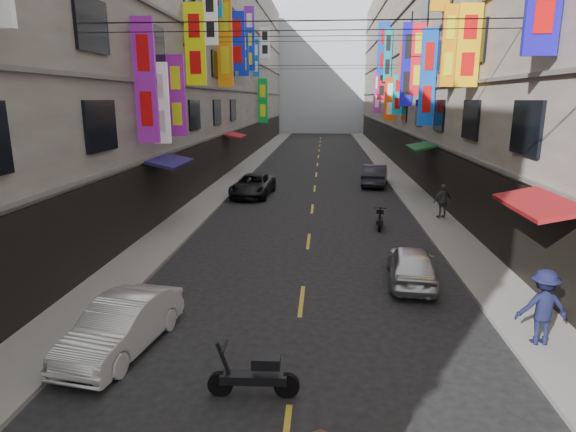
% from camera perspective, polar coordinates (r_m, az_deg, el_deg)
% --- Properties ---
extents(sidewalk_left, '(2.00, 90.00, 0.12)m').
position_cam_1_polar(sidewalk_left, '(37.93, -5.77, 5.10)').
color(sidewalk_left, slate).
rests_on(sidewalk_left, ground).
extents(sidewalk_right, '(2.00, 90.00, 0.12)m').
position_cam_1_polar(sidewalk_right, '(37.75, 12.54, 4.80)').
color(sidewalk_right, slate).
rests_on(sidewalk_right, ground).
extents(building_row_left, '(10.14, 90.00, 19.00)m').
position_cam_1_polar(building_row_left, '(39.20, -15.26, 18.81)').
color(building_row_left, gray).
rests_on(building_row_left, ground).
extents(building_row_right, '(10.14, 90.00, 19.00)m').
position_cam_1_polar(building_row_right, '(38.84, 22.55, 18.32)').
color(building_row_right, '#ACA190').
rests_on(building_row_right, ground).
extents(haze_block, '(18.00, 8.00, 22.00)m').
position_cam_1_polar(haze_block, '(87.10, 4.08, 17.16)').
color(haze_block, '#ACB4C0').
rests_on(haze_block, ground).
extents(shop_signage, '(14.00, 55.00, 12.56)m').
position_cam_1_polar(shop_signage, '(30.50, 3.22, 20.18)').
color(shop_signage, '#0F3FB0').
rests_on(shop_signage, ground).
extents(street_awnings, '(13.99, 35.20, 0.41)m').
position_cam_1_polar(street_awnings, '(21.18, -0.72, 6.42)').
color(street_awnings, '#165428').
rests_on(street_awnings, ground).
extents(overhead_cables, '(14.00, 38.04, 1.24)m').
position_cam_1_polar(overhead_cables, '(25.13, 3.15, 20.80)').
color(overhead_cables, black).
rests_on(overhead_cables, ground).
extents(lane_markings, '(0.12, 80.20, 0.01)m').
position_cam_1_polar(lane_markings, '(34.41, 3.28, 4.17)').
color(lane_markings, gold).
rests_on(lane_markings, ground).
extents(scooter_crossing, '(1.80, 0.50, 1.14)m').
position_cam_1_polar(scooter_crossing, '(9.87, -3.93, -18.38)').
color(scooter_crossing, black).
rests_on(scooter_crossing, ground).
extents(scooter_far_right, '(0.54, 1.80, 1.14)m').
position_cam_1_polar(scooter_far_right, '(22.11, 10.82, -0.27)').
color(scooter_far_right, black).
rests_on(scooter_far_right, ground).
extents(car_left_mid, '(1.89, 3.91, 1.24)m').
position_cam_1_polar(car_left_mid, '(11.97, -19.08, -12.12)').
color(car_left_mid, silver).
rests_on(car_left_mid, ground).
extents(car_left_far, '(2.45, 4.79, 1.30)m').
position_cam_1_polar(car_left_far, '(28.93, -4.18, 3.64)').
color(car_left_far, black).
rests_on(car_left_far, ground).
extents(car_right_mid, '(1.81, 3.73, 1.23)m').
position_cam_1_polar(car_right_mid, '(15.73, 14.46, -5.55)').
color(car_right_mid, silver).
rests_on(car_right_mid, ground).
extents(car_right_far, '(2.16, 4.52, 1.43)m').
position_cam_1_polar(car_right_far, '(32.93, 10.24, 4.80)').
color(car_right_far, '#28272F').
rests_on(car_right_far, ground).
extents(pedestrian_rnear, '(1.20, 0.67, 1.81)m').
position_cam_1_polar(pedestrian_rnear, '(12.70, 27.93, -9.50)').
color(pedestrian_rnear, '#131534').
rests_on(pedestrian_rnear, sidewalk_right).
extents(pedestrian_rfar, '(1.09, 0.82, 1.65)m').
position_cam_1_polar(pedestrian_rfar, '(24.09, 17.89, 1.68)').
color(pedestrian_rfar, '#575659').
rests_on(pedestrian_rfar, sidewalk_right).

